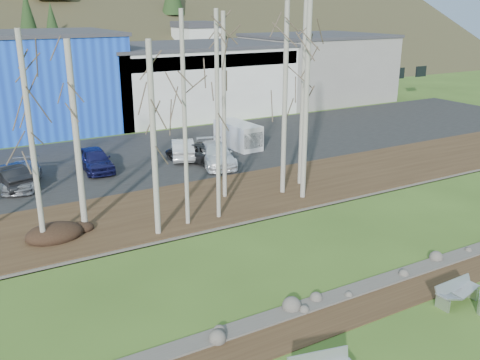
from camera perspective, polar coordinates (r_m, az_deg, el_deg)
ground at (r=18.18m, az=13.32°, el=-17.52°), size 200.00×200.00×0.00m
dirt_strip at (r=19.45m, az=9.00°, el=-14.56°), size 80.00×1.80×0.03m
near_bank_rocks at (r=20.12m, az=7.18°, el=-13.32°), size 80.00×0.80×0.50m
river at (r=23.07m, az=1.00°, el=-8.79°), size 80.00×8.00×0.90m
far_bank_rocks at (r=26.34m, az=-3.61°, el=-5.26°), size 80.00×0.80×0.46m
far_bank at (r=29.00m, az=-6.44°, el=-2.91°), size 80.00×7.00×0.15m
parking_lot at (r=38.40m, az=-12.78°, el=2.04°), size 80.00×14.00×0.14m
building_white at (r=54.78m, az=-5.42°, el=10.74°), size 18.36×12.24×6.80m
building_grey at (r=63.07m, az=8.17°, el=11.84°), size 14.28×12.24×7.30m
bench_damaged at (r=21.56m, az=22.03°, el=-11.03°), size 1.90×0.69×0.84m
seagull at (r=22.50m, az=22.00°, el=-10.51°), size 0.40×0.21×0.30m
dirt_mound at (r=26.33m, az=-19.19°, el=-5.34°), size 2.62×1.85×0.51m
birch_2 at (r=25.71m, az=-17.04°, el=4.23°), size 0.30×0.30×8.92m
birch_3 at (r=24.54m, az=-21.36°, el=3.75°), size 0.22×0.22×9.44m
birch_4 at (r=24.37m, az=-9.20°, el=4.09°), size 0.27×0.27×8.95m
birch_5 at (r=28.95m, az=-1.72°, el=7.64°), size 0.23×0.23×10.02m
birch_6 at (r=25.95m, az=-2.42°, el=6.56°), size 0.21×0.21×10.17m
birch_7 at (r=28.92m, az=7.10°, el=8.91°), size 0.28×0.28×11.43m
birch_8 at (r=29.71m, az=4.80°, el=8.36°), size 0.27×0.27×10.54m
birch_9 at (r=31.22m, az=6.79°, el=11.01°), size 0.25×0.25×12.94m
birch_10 at (r=24.54m, az=-21.30°, el=3.76°), size 0.22×0.22×9.44m
birch_11 at (r=25.21m, az=-5.92°, el=6.13°), size 0.21×0.21×10.17m
car_1 at (r=34.35m, az=-23.65°, el=0.41°), size 2.69×4.66×1.45m
car_2 at (r=34.32m, az=-22.26°, el=0.46°), size 3.12×4.90×1.32m
car_3 at (r=36.00m, az=-15.21°, el=2.12°), size 1.86×4.42×1.49m
car_4 at (r=37.84m, az=-6.15°, el=3.38°), size 2.92×4.53×1.41m
car_5 at (r=37.07m, az=-4.67°, el=3.03°), size 3.98×5.23×1.32m
car_6 at (r=36.08m, az=-2.59°, el=2.76°), size 3.23×5.34×1.45m
van_white at (r=40.46m, az=-0.09°, el=4.78°), size 2.03×4.34×1.85m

